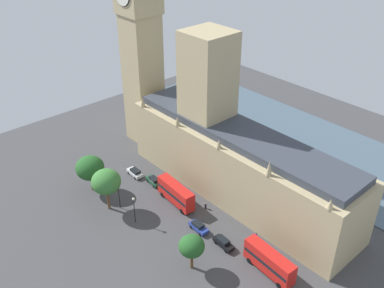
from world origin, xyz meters
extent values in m
plane|color=#424244|center=(0.00, 0.00, 0.00)|extent=(127.14, 127.14, 0.00)
cube|color=#475B6B|center=(-31.03, 0.00, 0.12)|extent=(32.64, 114.42, 0.25)
cube|color=tan|center=(-2.00, 0.00, 7.34)|extent=(13.96, 57.14, 14.67)
cube|color=tan|center=(-2.00, -10.28, 17.53)|extent=(9.59, 9.59, 35.06)
cube|color=#383D47|center=(-2.00, 0.00, 15.47)|extent=(10.61, 54.85, 1.60)
cone|color=tan|center=(4.58, -25.71, 15.90)|extent=(1.20, 1.20, 2.46)
cone|color=tan|center=(4.58, -12.86, 15.78)|extent=(1.20, 1.20, 2.21)
cone|color=tan|center=(4.58, 0.00, 15.65)|extent=(1.20, 1.20, 1.96)
cone|color=tan|center=(4.58, 12.86, 16.16)|extent=(1.20, 1.20, 2.98)
cone|color=tan|center=(4.58, 25.71, 15.60)|extent=(1.20, 1.20, 1.85)
cube|color=tan|center=(-2.10, -34.38, 16.99)|extent=(7.88, 7.88, 33.98)
cube|color=silver|center=(11.27, -21.24, 0.72)|extent=(2.08, 4.69, 0.75)
cube|color=black|center=(11.28, -21.01, 1.42)|extent=(1.69, 2.65, 0.65)
cylinder|color=black|center=(12.06, -22.75, 0.34)|extent=(0.28, 0.69, 0.68)
cylinder|color=black|center=(10.35, -22.68, 0.34)|extent=(0.28, 0.69, 0.68)
cylinder|color=black|center=(12.19, -19.80, 0.34)|extent=(0.28, 0.69, 0.68)
cylinder|color=black|center=(10.48, -19.73, 0.34)|extent=(0.28, 0.69, 0.68)
cube|color=#19472D|center=(10.01, -15.52, 0.72)|extent=(2.17, 4.60, 0.75)
cube|color=black|center=(10.03, -15.30, 1.42)|extent=(1.70, 2.63, 0.65)
cylinder|color=black|center=(10.65, -17.01, 0.34)|extent=(0.32, 0.70, 0.68)
cylinder|color=black|center=(9.08, -16.86, 0.34)|extent=(0.32, 0.70, 0.68)
cylinder|color=black|center=(10.93, -14.18, 0.34)|extent=(0.32, 0.70, 0.68)
cylinder|color=black|center=(9.37, -14.02, 0.34)|extent=(0.32, 0.70, 0.68)
cube|color=red|center=(10.67, -6.55, 2.65)|extent=(3.26, 10.65, 4.20)
cube|color=black|center=(10.67, -6.55, 2.73)|extent=(3.29, 10.26, 0.70)
cylinder|color=black|center=(11.55, -10.30, 0.55)|extent=(0.43, 1.12, 1.10)
cylinder|color=black|center=(9.25, -10.13, 0.55)|extent=(0.43, 1.12, 1.10)
cylinder|color=black|center=(12.08, -2.97, 0.55)|extent=(0.43, 1.12, 1.10)
cylinder|color=black|center=(9.79, -2.80, 0.55)|extent=(0.43, 1.12, 1.10)
cube|color=navy|center=(13.03, 3.35, 0.72)|extent=(2.01, 4.51, 0.75)
cube|color=black|center=(13.02, 3.13, 1.42)|extent=(1.63, 2.55, 0.65)
cylinder|color=black|center=(12.28, 4.81, 0.34)|extent=(0.28, 0.69, 0.68)
cylinder|color=black|center=(13.92, 4.73, 0.34)|extent=(0.28, 0.69, 0.68)
cylinder|color=black|center=(12.14, 1.97, 0.34)|extent=(0.28, 0.69, 0.68)
cylinder|color=black|center=(13.78, 1.90, 0.34)|extent=(0.28, 0.69, 0.68)
cube|color=black|center=(12.51, 9.90, 0.72)|extent=(2.03, 4.81, 0.75)
cube|color=black|center=(12.50, 9.66, 1.42)|extent=(1.61, 2.73, 0.65)
cylinder|color=black|center=(11.85, 11.46, 0.34)|extent=(0.30, 0.70, 0.68)
cylinder|color=black|center=(13.39, 11.34, 0.34)|extent=(0.30, 0.70, 0.68)
cylinder|color=black|center=(11.64, 8.45, 0.34)|extent=(0.30, 0.70, 0.68)
cylinder|color=black|center=(13.17, 8.34, 0.34)|extent=(0.30, 0.70, 0.68)
cube|color=red|center=(11.17, 19.88, 2.65)|extent=(3.29, 10.66, 4.20)
cube|color=black|center=(11.17, 19.88, 2.73)|extent=(3.32, 10.27, 0.70)
cylinder|color=black|center=(10.30, 23.63, 0.55)|extent=(0.43, 1.12, 1.10)
cylinder|color=black|center=(12.60, 23.46, 0.55)|extent=(0.43, 1.12, 1.10)
cylinder|color=black|center=(9.74, 16.30, 0.55)|extent=(0.43, 1.12, 1.10)
cylinder|color=black|center=(12.04, 16.13, 0.55)|extent=(0.43, 1.12, 1.10)
cylinder|color=navy|center=(6.39, 12.78, 0.72)|extent=(0.66, 0.66, 1.43)
sphere|color=#8C6647|center=(6.39, 12.78, 1.57)|extent=(0.28, 0.28, 0.28)
cube|color=#336B60|center=(6.55, 13.03, 0.79)|extent=(0.33, 0.27, 0.26)
cylinder|color=black|center=(7.27, -0.70, 0.63)|extent=(0.55, 0.55, 1.27)
sphere|color=beige|center=(7.27, -0.70, 1.39)|extent=(0.24, 0.24, 0.24)
cube|color=navy|center=(7.02, -0.81, 0.70)|extent=(0.21, 0.31, 0.23)
cylinder|color=brown|center=(22.71, -14.74, 2.39)|extent=(0.56, 0.56, 4.78)
ellipsoid|color=#387533|center=(22.71, -14.74, 7.11)|extent=(6.22, 6.22, 5.29)
cylinder|color=brown|center=(20.75, 9.83, 1.76)|extent=(0.56, 0.56, 3.52)
ellipsoid|color=#235623|center=(20.75, 9.83, 5.29)|extent=(4.71, 4.71, 4.00)
cylinder|color=brown|center=(21.82, -23.06, 1.80)|extent=(0.56, 0.56, 3.60)
ellipsoid|color=#235623|center=(21.82, -23.06, 6.01)|extent=(6.42, 6.42, 5.46)
cylinder|color=black|center=(21.17, -7.25, 2.90)|extent=(0.18, 0.18, 5.80)
sphere|color=#F2EAC6|center=(21.17, -7.25, 6.08)|extent=(0.56, 0.56, 0.56)
cylinder|color=black|center=(20.87, -13.28, 3.17)|extent=(0.18, 0.18, 6.34)
sphere|color=#F2EAC6|center=(20.87, -13.28, 6.62)|extent=(0.56, 0.56, 0.56)
camera|label=1|loc=(58.51, 51.87, 60.11)|focal=40.47mm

